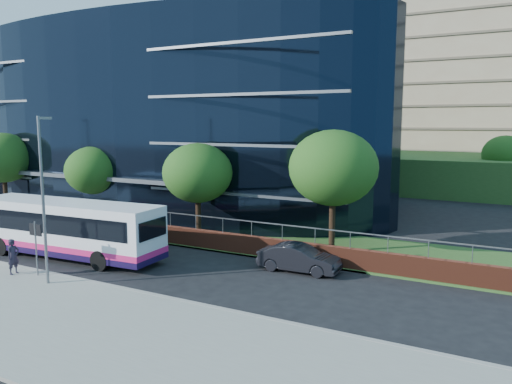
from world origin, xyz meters
The scene contains 16 objects.
ground centered at (0.00, 0.00, 0.00)m, with size 200.00×200.00×0.00m, color black.
far_forecourt centered at (-6.00, 11.00, 0.05)m, with size 50.00×8.00×0.10m, color gray.
grass_verge centered at (24.00, 11.00, 0.06)m, with size 36.00×8.00×0.12m, color #2D511E.
glass_office centered at (-4.00, 20.85, 8.00)m, with size 44.00×23.10×16.00m.
retaining_wall centered at (20.00, 7.30, 0.61)m, with size 34.00×0.40×2.11m.
guard_railings centered at (-8.00, 7.00, 0.82)m, with size 24.00×0.05×1.10m.
street_sign centered at (4.50, -1.59, 2.15)m, with size 0.85×0.09×2.80m.
tree_far_a centered at (-13.00, 9.00, 4.86)m, with size 4.95×4.95×6.98m.
tree_far_b centered at (-3.00, 9.50, 4.21)m, with size 4.29×4.29×6.05m.
tree_far_c centered at (7.00, 9.00, 4.54)m, with size 4.62×4.62×6.51m.
tree_far_d centered at (16.00, 10.00, 5.19)m, with size 5.28×5.28×7.44m.
tree_dist_e centered at (24.00, 40.00, 4.54)m, with size 4.62×4.62×6.51m.
streetlight_east centered at (6.00, -2.17, 4.44)m, with size 0.15×0.77×8.00m.
city_bus centered at (2.84, 1.86, 1.75)m, with size 12.36×3.62×3.31m.
parked_car centered at (15.72, 5.78, 0.72)m, with size 1.53×4.38×1.44m, color black.
pedestrian centered at (3.24, -2.02, 1.06)m, with size 0.66×0.44×1.82m, color #231E2D.
Camera 1 is at (25.94, -17.83, 7.86)m, focal length 35.00 mm.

